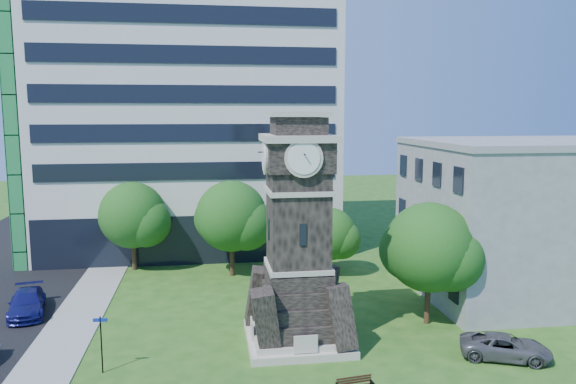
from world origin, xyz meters
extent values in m
plane|color=#235117|center=(0.00, 0.00, 0.00)|extent=(160.00, 160.00, 0.00)
cube|color=gray|center=(-9.50, 5.00, 0.03)|extent=(3.00, 70.00, 0.06)
cube|color=beige|center=(3.00, 2.00, 0.20)|extent=(5.40, 5.40, 0.40)
cube|color=beige|center=(3.00, 2.00, 0.55)|extent=(4.80, 4.80, 0.30)
cube|color=black|center=(3.00, 2.00, 7.20)|extent=(3.00, 3.00, 6.40)
cube|color=beige|center=(3.00, 2.00, 4.20)|extent=(3.25, 3.25, 0.25)
cube|color=beige|center=(3.00, 2.00, 8.20)|extent=(3.25, 3.25, 0.25)
cube|color=black|center=(3.00, 0.48, 6.20)|extent=(0.35, 0.08, 1.10)
cube|color=black|center=(3.00, 2.00, 10.00)|extent=(3.30, 3.30, 1.60)
cube|color=beige|center=(3.00, 2.00, 10.90)|extent=(3.70, 3.70, 0.35)
cylinder|color=white|center=(3.00, 0.23, 10.00)|extent=(1.56, 0.06, 1.56)
cylinder|color=white|center=(1.23, 2.00, 10.00)|extent=(0.06, 1.56, 1.56)
cube|color=black|center=(3.00, 2.00, 11.50)|extent=(2.60, 2.60, 0.90)
cube|color=beige|center=(3.00, 2.00, 12.10)|extent=(3.00, 3.00, 0.25)
cube|color=silver|center=(-3.00, 26.00, 14.00)|extent=(25.00, 15.00, 28.00)
cube|color=black|center=(-3.00, 18.80, 2.00)|extent=(24.50, 0.80, 4.00)
cube|color=#9A9D9F|center=(20.00, 8.00, 5.00)|extent=(15.00, 12.00, 10.00)
cube|color=#9A9D9F|center=(20.00, 8.00, 10.20)|extent=(15.20, 12.20, 0.40)
imported|color=navy|center=(-12.63, 8.48, 0.70)|extent=(2.96, 5.16, 1.41)
imported|color=#55555A|center=(12.93, -1.53, 0.61)|extent=(4.81, 3.49, 1.22)
cube|color=#322211|center=(4.51, -3.94, 0.66)|extent=(1.63, 0.04, 0.36)
cylinder|color=black|center=(-6.70, -0.24, 1.38)|extent=(0.07, 0.07, 2.77)
cube|color=#0B0F81|center=(-6.70, -0.24, 2.60)|extent=(0.66, 0.04, 0.17)
cylinder|color=#332114|center=(-7.38, 17.63, 1.26)|extent=(0.35, 0.35, 2.52)
sphere|color=#2F6B1F|center=(-7.38, 17.63, 4.33)|extent=(5.13, 5.13, 5.13)
sphere|color=#2F6B1F|center=(-6.35, 17.12, 3.84)|extent=(3.85, 3.85, 3.85)
sphere|color=#2F6B1F|center=(-8.27, 18.28, 4.05)|extent=(3.59, 3.59, 3.59)
cylinder|color=#332114|center=(0.12, 14.94, 1.32)|extent=(0.35, 0.35, 2.65)
sphere|color=#1D5A1B|center=(0.12, 14.94, 4.56)|extent=(5.30, 5.30, 5.30)
sphere|color=#1D5A1B|center=(1.18, 14.41, 4.04)|extent=(3.97, 3.97, 3.97)
sphere|color=#1D5A1B|center=(-0.81, 15.60, 4.26)|extent=(3.71, 3.71, 3.71)
cylinder|color=#332114|center=(7.39, 14.00, 0.92)|extent=(0.32, 0.32, 1.84)
sphere|color=#32631D|center=(7.39, 14.00, 3.17)|extent=(3.95, 3.95, 3.95)
sphere|color=#32631D|center=(8.18, 13.61, 2.81)|extent=(2.96, 2.96, 2.96)
sphere|color=#32631D|center=(6.70, 14.49, 2.97)|extent=(2.77, 2.77, 2.77)
cylinder|color=#332114|center=(10.90, 3.59, 1.32)|extent=(0.34, 0.34, 2.63)
sphere|color=#205318|center=(10.90, 3.59, 4.54)|extent=(5.16, 5.16, 5.16)
sphere|color=#205318|center=(11.93, 3.07, 4.03)|extent=(3.87, 3.87, 3.87)
sphere|color=#205318|center=(10.00, 4.23, 4.24)|extent=(3.61, 3.61, 3.61)
camera|label=1|loc=(-1.66, -26.26, 12.18)|focal=35.00mm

